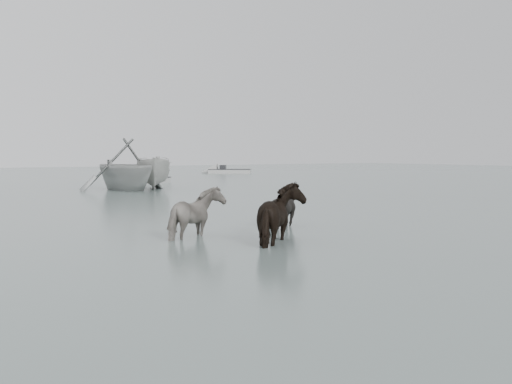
# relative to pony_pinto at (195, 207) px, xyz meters

# --- Properties ---
(ground) EXTENTS (140.00, 140.00, 0.00)m
(ground) POSITION_rel_pony_pinto_xyz_m (2.64, -1.04, -0.70)
(ground) COLOR #576763
(ground) RESTS_ON ground
(pony_pinto) EXTENTS (1.81, 1.47, 1.40)m
(pony_pinto) POSITION_rel_pony_pinto_xyz_m (0.00, 0.00, 0.00)
(pony_pinto) COLOR black
(pony_pinto) RESTS_ON ground
(pony_dark) EXTENTS (1.91, 2.03, 1.64)m
(pony_dark) POSITION_rel_pony_pinto_xyz_m (1.19, -1.77, 0.12)
(pony_dark) COLOR black
(pony_dark) RESTS_ON ground
(pony_black) EXTENTS (1.44, 1.35, 1.30)m
(pony_black) POSITION_rel_pony_pinto_xyz_m (2.97, 0.56, -0.05)
(pony_black) COLOR black
(pony_black) RESTS_ON ground
(rowboat_trail) EXTENTS (5.00, 5.63, 2.74)m
(rowboat_trail) POSITION_rel_pony_pinto_xyz_m (5.70, 17.63, 0.67)
(rowboat_trail) COLOR #A8AAA8
(rowboat_trail) RESTS_ON ground
(boat_small) EXTENTS (3.53, 5.07, 1.84)m
(boat_small) POSITION_rel_pony_pinto_xyz_m (7.49, 18.14, 0.22)
(boat_small) COLOR #B6B6B1
(boat_small) RESTS_ON ground
(skiff_port) EXTENTS (3.11, 5.82, 0.75)m
(skiff_port) POSITION_rel_pony_pinto_xyz_m (10.72, 25.14, -0.32)
(skiff_port) COLOR gray
(skiff_port) RESTS_ON ground
(skiff_star) EXTENTS (5.12, 4.45, 0.75)m
(skiff_star) POSITION_rel_pony_pinto_xyz_m (23.53, 36.39, -0.32)
(skiff_star) COLOR #B3B2AE
(skiff_star) RESTS_ON ground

